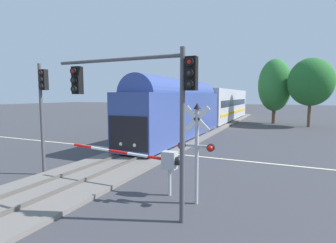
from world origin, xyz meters
name	(u,v)px	position (x,y,z in m)	size (l,w,h in m)	color
ground_plane	(150,152)	(0.00, 0.00, 0.00)	(220.00, 220.00, 0.00)	#3D3D42
road_centre_stripe	(150,152)	(0.00, 0.00, 0.00)	(44.00, 0.20, 0.01)	beige
railway_track	(150,150)	(0.00, 0.00, 0.10)	(4.40, 80.00, 0.32)	slate
commuter_train	(208,106)	(0.00, 15.37, 2.78)	(3.04, 39.34, 5.16)	#384C93
crossing_gate_near	(157,160)	(4.10, -6.99, 1.41)	(5.49, 0.40, 1.80)	#B7B7BC
crossing_signal_mast	(197,143)	(5.91, -7.37, 2.30)	(1.36, 0.44, 3.75)	#B2B2B7
traffic_signal_median	(42,101)	(-2.18, -7.07, 3.74)	(0.53, 0.38, 5.58)	#4C4C51
traffic_signal_near_right	(141,92)	(4.53, -8.92, 4.14)	(5.30, 0.38, 5.47)	#4C4C51
elm_centre_background	(275,85)	(7.19, 24.19, 5.48)	(4.56, 4.56, 9.19)	brown
oak_far_right	(311,82)	(11.49, 21.42, 5.70)	(5.44, 5.44, 8.72)	brown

